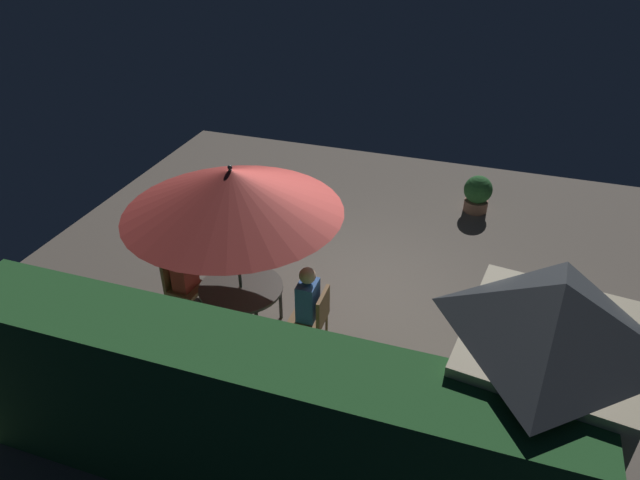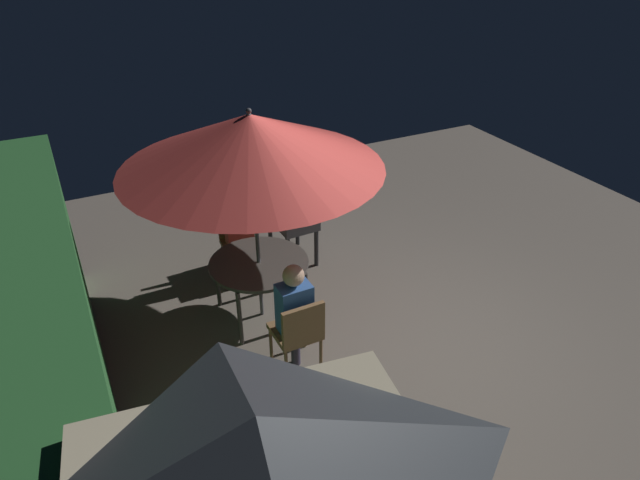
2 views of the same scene
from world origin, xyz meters
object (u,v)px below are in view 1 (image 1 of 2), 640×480
at_px(garden_shed, 535,394).
at_px(patio_umbrella, 232,191).
at_px(person_in_blue, 308,298).
at_px(chair_far_side, 314,315).
at_px(chair_near_shed, 181,283).
at_px(bbq_grill, 206,237).
at_px(potted_plant_by_shed, 478,193).
at_px(person_in_red, 184,269).
at_px(patio_table, 241,290).

xyz_separation_m(garden_shed, patio_umbrella, (3.72, -1.35, 0.88)).
bearing_deg(person_in_blue, chair_far_side, -179.23).
distance_m(garden_shed, person_in_blue, 3.12).
bearing_deg(chair_near_shed, bbq_grill, -91.44).
height_order(chair_far_side, potted_plant_by_shed, chair_far_side).
bearing_deg(bbq_grill, person_in_red, 94.86).
relative_size(patio_table, patio_umbrella, 0.41).
bearing_deg(garden_shed, person_in_blue, -26.31).
xyz_separation_m(garden_shed, chair_far_side, (2.67, -1.36, -0.81)).
bearing_deg(person_in_blue, garden_shed, 153.69).
distance_m(garden_shed, chair_near_shed, 5.01).
relative_size(patio_table, chair_near_shed, 1.28).
height_order(potted_plant_by_shed, person_in_red, person_in_red).
xyz_separation_m(patio_umbrella, chair_far_side, (-1.05, -0.01, -1.69)).
bearing_deg(patio_umbrella, bbq_grill, -41.05).
height_order(bbq_grill, chair_near_shed, bbq_grill).
height_order(garden_shed, patio_table, garden_shed).
bearing_deg(patio_table, garden_shed, 160.06).
bearing_deg(person_in_red, garden_shed, 162.84).
xyz_separation_m(garden_shed, potted_plant_by_shed, (0.94, -5.97, -0.95)).
xyz_separation_m(chair_near_shed, person_in_blue, (-1.97, 0.08, 0.26)).
bearing_deg(person_in_blue, patio_table, 0.77).
relative_size(chair_near_shed, person_in_red, 0.71).
height_order(chair_near_shed, person_in_blue, person_in_blue).
height_order(bbq_grill, person_in_blue, person_in_blue).
relative_size(patio_table, person_in_blue, 0.91).
bearing_deg(patio_umbrella, potted_plant_by_shed, -121.04).
relative_size(garden_shed, bbq_grill, 2.18).
bearing_deg(chair_near_shed, patio_table, 174.82).
height_order(chair_near_shed, chair_far_side, same).
distance_m(potted_plant_by_shed, person_in_blue, 4.97).
bearing_deg(bbq_grill, chair_far_side, 157.45).
bearing_deg(potted_plant_by_shed, garden_shed, 98.95).
relative_size(bbq_grill, chair_far_side, 1.33).
height_order(patio_table, chair_far_side, chair_far_side).
distance_m(garden_shed, person_in_red, 4.89).
bearing_deg(person_in_blue, bbq_grill, -23.46).
bearing_deg(garden_shed, patio_umbrella, -19.94).
height_order(patio_table, chair_near_shed, chair_near_shed).
xyz_separation_m(bbq_grill, potted_plant_by_shed, (-3.77, -3.76, -0.47)).
height_order(chair_near_shed, person_in_red, person_in_red).
xyz_separation_m(patio_umbrella, person_in_red, (0.92, -0.08, -1.43)).
xyz_separation_m(garden_shed, person_in_red, (4.64, -1.43, -0.55)).
bearing_deg(garden_shed, chair_near_shed, -16.95).
relative_size(patio_umbrella, chair_near_shed, 3.08).
bearing_deg(chair_far_side, person_in_blue, 0.77).
relative_size(patio_table, chair_far_side, 1.28).
bearing_deg(patio_umbrella, chair_near_shed, -5.18).
relative_size(bbq_grill, chair_near_shed, 1.33).
relative_size(patio_table, potted_plant_by_shed, 1.58).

